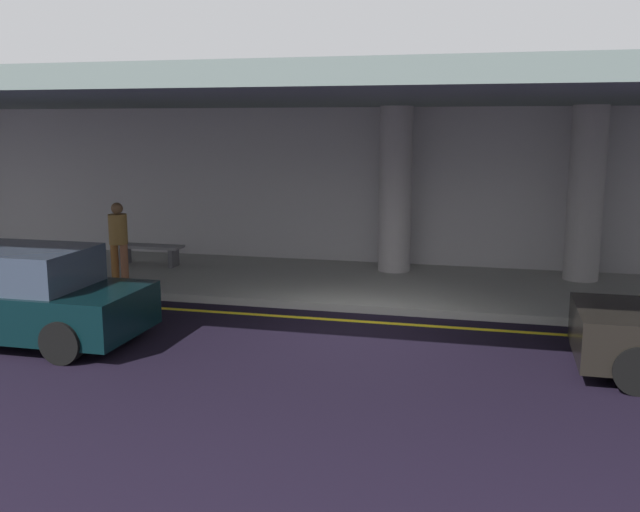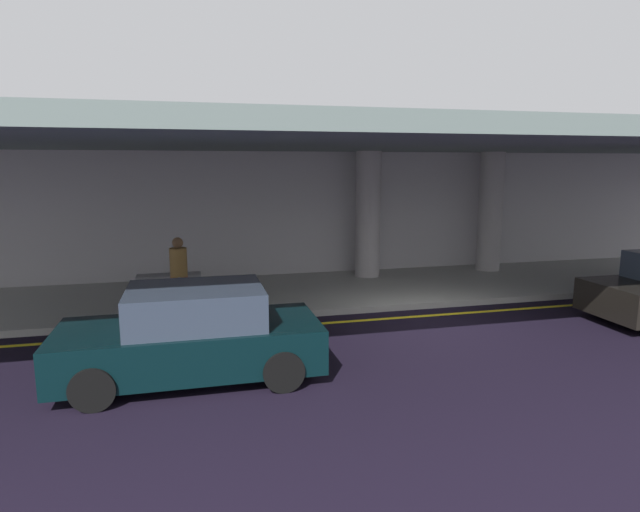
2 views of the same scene
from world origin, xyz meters
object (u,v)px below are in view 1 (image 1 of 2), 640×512
Objects in this scene: support_column_left_mid at (395,190)px; support_column_center at (586,194)px; car_black_no2 at (18,297)px; bench_metal at (149,251)px; traveler_with_luggage at (118,237)px.

support_column_center is at bearing 0.00° from support_column_left_mid.
bench_metal is (-0.55, 5.48, -0.21)m from car_black_no2.
support_column_center is at bearing 4.78° from bench_metal.
bench_metal is (-5.65, -0.81, -1.47)m from support_column_left_mid.
car_black_no2 is 2.56× the size of bench_metal.
traveler_with_luggage is (-5.35, -2.68, -0.86)m from support_column_left_mid.
support_column_center reaches higher than traveler_with_luggage.
support_column_left_mid is at bearing 8.13° from bench_metal.
support_column_center is 9.80m from bench_metal.
traveler_with_luggage is (-9.35, -2.68, -0.86)m from support_column_center.
support_column_center is 0.89× the size of car_black_no2.
car_black_no2 reaches higher than bench_metal.
support_column_center is 2.28× the size of bench_metal.
support_column_center is 9.77m from traveler_with_luggage.
support_column_left_mid is 4.00m from support_column_center.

